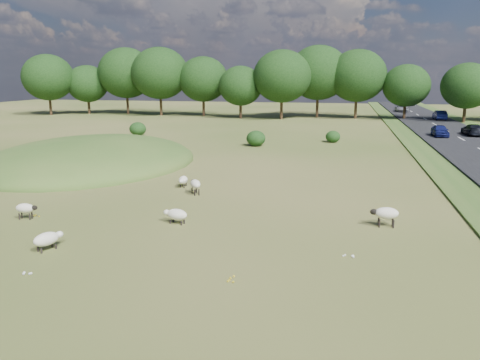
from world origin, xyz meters
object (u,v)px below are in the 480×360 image
object	(u,v)px
sheep_2	(176,214)
sheep_4	(386,213)
car_6	(473,130)
sheep_3	(183,180)
sheep_0	(195,184)
car_0	(410,102)
car_7	(402,108)
sheep_5	(47,239)
sheep_1	(26,208)
car_5	(440,131)
car_3	(440,115)

from	to	relation	value
sheep_2	sheep_4	size ratio (longest dim) A/B	0.98
car_6	sheep_2	bearing A→B (deg)	59.54
sheep_4	sheep_3	bearing A→B (deg)	-28.96
sheep_0	car_0	size ratio (longest dim) A/B	0.25
sheep_4	car_7	world-z (taller)	car_7
car_7	sheep_4	bearing A→B (deg)	-96.78
car_6	sheep_4	bearing A→B (deg)	71.01
sheep_5	car_0	distance (m)	98.54
sheep_5	car_0	world-z (taller)	car_0
sheep_1	sheep_4	xyz separation A→B (m)	(16.96, 2.52, 0.10)
sheep_0	car_5	size ratio (longest dim) A/B	0.33
car_0	sheep_5	bearing A→B (deg)	74.93
car_7	car_0	bearing A→B (deg)	78.51
sheep_3	sheep_4	xyz separation A→B (m)	(11.75, -5.56, 0.22)
sheep_0	car_7	xyz separation A→B (m)	(18.80, 66.57, 0.26)
sheep_1	sheep_3	size ratio (longest dim) A/B	0.93
car_6	sheep_5	bearing A→B (deg)	58.22
car_6	car_7	xyz separation A→B (m)	(-3.80, 35.11, -0.00)
sheep_5	car_0	bearing A→B (deg)	10.44
sheep_2	sheep_4	bearing A→B (deg)	-159.58
car_5	car_7	size ratio (longest dim) A/B	0.83
sheep_2	sheep_3	size ratio (longest dim) A/B	1.07
sheep_1	car_7	xyz separation A→B (m)	(25.34, 73.02, 0.33)
sheep_5	car_7	distance (m)	79.52
sheep_3	sheep_5	bearing A→B (deg)	-13.83
sheep_3	car_0	size ratio (longest dim) A/B	0.24
sheep_5	sheep_2	bearing A→B (deg)	-16.10
sheep_5	car_5	bearing A→B (deg)	-3.38
sheep_1	car_5	size ratio (longest dim) A/B	0.30
car_3	sheep_4	bearing A→B (deg)	77.47
sheep_1	sheep_5	bearing A→B (deg)	-51.28
car_3	car_6	size ratio (longest dim) A/B	0.98
car_7	car_5	bearing A→B (deg)	-90.00
sheep_3	car_7	size ratio (longest dim) A/B	0.27
sheep_5	car_0	xyz separation A→B (m)	(25.62, 95.15, 0.50)
sheep_2	sheep_3	world-z (taller)	sheep_2
car_3	car_5	bearing A→B (deg)	79.84
sheep_4	car_3	xyz separation A→B (m)	(12.18, 54.77, 0.30)
sheep_2	car_6	xyz separation A→B (m)	(21.76, 37.00, 0.43)
car_0	car_3	size ratio (longest dim) A/B	1.15
car_3	car_7	distance (m)	16.18
sheep_5	car_5	xyz separation A→B (m)	(21.82, 39.54, 0.42)
car_0	car_7	xyz separation A→B (m)	(-3.80, -18.69, -0.09)
car_0	car_7	distance (m)	19.07
sheep_4	car_3	bearing A→B (deg)	-106.15
car_3	car_5	xyz separation A→B (m)	(-3.80, -21.20, -0.06)
sheep_1	sheep_4	bearing A→B (deg)	1.51
sheep_1	sheep_4	world-z (taller)	sheep_4
sheep_0	car_7	world-z (taller)	car_7
car_3	car_6	world-z (taller)	car_3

